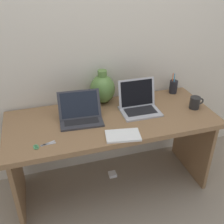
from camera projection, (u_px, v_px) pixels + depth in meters
ground_plane at (112, 185)px, 2.42m from camera, size 6.00×6.00×0.00m
back_wall at (99, 42)px, 2.13m from camera, size 4.40×0.04×2.40m
desk at (112, 133)px, 2.13m from camera, size 1.62×0.67×0.71m
laptop_left at (80, 113)px, 2.01m from camera, size 0.33×0.25×0.21m
laptop_right at (138, 103)px, 2.14m from camera, size 0.31×0.24×0.24m
green_vase at (103, 88)px, 2.23m from camera, size 0.21×0.21×0.28m
notebook_stack at (123, 136)px, 1.84m from camera, size 0.26×0.18×0.02m
coffee_mug at (195, 103)px, 2.17m from camera, size 0.12×0.08×0.10m
pen_cup at (173, 87)px, 2.41m from camera, size 0.07×0.07×0.19m
scissors at (40, 146)px, 1.75m from camera, size 0.15×0.07×0.01m
power_brick at (112, 174)px, 2.52m from camera, size 0.07×0.07×0.03m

